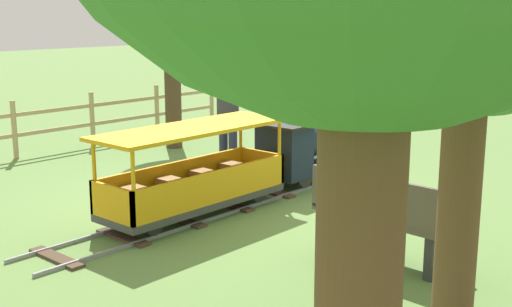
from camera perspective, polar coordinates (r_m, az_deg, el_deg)
name	(u,v)px	position (r m, az deg, el deg)	size (l,w,h in m)	color
ground_plane	(243,202)	(7.98, -1.14, -4.13)	(60.00, 60.00, 0.00)	#608442
track	(250,198)	(8.07, -0.53, -3.83)	(0.72, 6.05, 0.04)	gray
locomotive	(303,147)	(8.73, 4.03, 0.53)	(0.68, 1.45, 1.02)	#192338
passenger_car	(195,179)	(7.34, -5.26, -2.22)	(0.78, 2.35, 0.97)	#3F3F3F
conductor_person	(228,107)	(9.05, -2.43, 4.00)	(0.30, 0.30, 1.62)	#282D47
park_bench	(379,217)	(6.12, 10.43, -5.38)	(1.31, 0.45, 0.82)	brown
fence_section	(55,122)	(11.18, -16.80, 2.60)	(0.08, 7.13, 0.90)	tan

